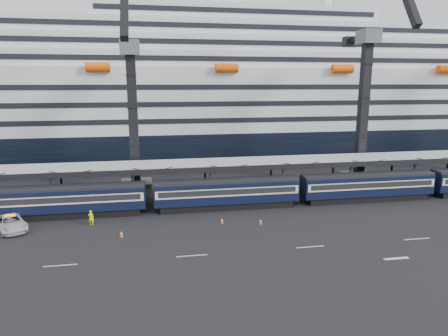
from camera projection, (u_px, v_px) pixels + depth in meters
The scene contains 12 objects.
ground at pixel (313, 231), 44.56m from camera, with size 260.00×260.00×0.00m, color black.
lane_markings at pixel (408, 245), 40.92m from camera, with size 111.00×4.27×0.02m.
train at pixel (252, 191), 52.93m from camera, with size 133.05×3.00×4.05m.
canopy at pixel (277, 162), 56.94m from camera, with size 130.00×6.25×5.53m.
cruise_ship at pixel (228, 101), 86.06m from camera, with size 214.09×28.84×34.00m.
crane_dark_near at pixel (133, 114), 56.54m from camera, with size 4.50×17.75×35.08m.
crane_dark_mid at pixel (365, 102), 61.25m from camera, with size 4.50×18.24×39.64m.
pickup_truck at pixel (11, 223), 44.88m from camera, with size 2.73×5.93×1.65m, color #B7BBBF.
worker at pixel (91, 218), 46.39m from camera, with size 0.65×0.43×1.79m, color #FAFF0D.
traffic_cone_b at pixel (121, 234), 42.93m from camera, with size 0.37×0.37×0.74m.
traffic_cone_c at pixel (261, 221), 46.87m from camera, with size 0.34×0.34×0.67m.
traffic_cone_d at pixel (222, 221), 47.09m from camera, with size 0.35×0.35×0.69m.
Camera 1 is at (-17.20, -39.68, 16.30)m, focal length 32.00 mm.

